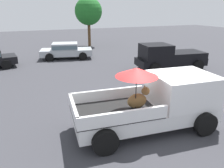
# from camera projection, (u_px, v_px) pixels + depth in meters

# --- Properties ---
(ground_plane) EXTENTS (80.00, 80.00, 0.00)m
(ground_plane) POSITION_uv_depth(u_px,v_px,m) (145.00, 128.00, 7.73)
(ground_plane) COLOR #38383D
(pickup_truck_main) EXTENTS (5.22, 2.67, 2.33)m
(pickup_truck_main) POSITION_uv_depth(u_px,v_px,m) (158.00, 102.00, 7.53)
(pickup_truck_main) COLOR black
(pickup_truck_main) RESTS_ON ground
(pickup_truck_red) EXTENTS (5.02, 2.73, 1.80)m
(pickup_truck_red) POSITION_uv_depth(u_px,v_px,m) (168.00, 57.00, 14.97)
(pickup_truck_red) COLOR black
(pickup_truck_red) RESTS_ON ground
(parked_sedan_near) EXTENTS (4.59, 2.72, 1.33)m
(parked_sedan_near) POSITION_uv_depth(u_px,v_px,m) (66.00, 50.00, 18.28)
(parked_sedan_near) COLOR black
(parked_sedan_near) RESTS_ON ground
(tree_by_lot) EXTENTS (3.01, 3.01, 5.31)m
(tree_by_lot) POSITION_uv_depth(u_px,v_px,m) (88.00, 11.00, 23.53)
(tree_by_lot) COLOR brown
(tree_by_lot) RESTS_ON ground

